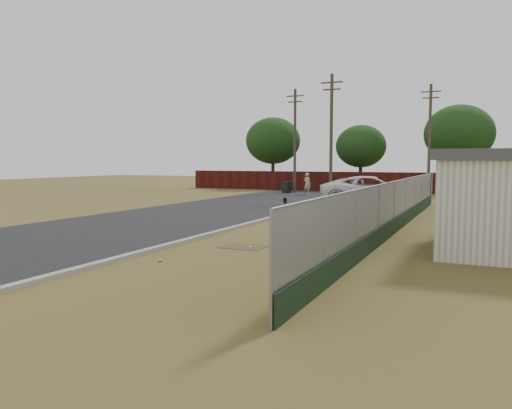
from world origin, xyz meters
The scene contains 12 objects.
ground centered at (0.00, 0.00, 0.00)m, with size 120.00×120.00×0.00m, color brown.
street centered at (-6.76, 8.05, 0.02)m, with size 15.10×60.00×0.12m.
chainlink_fence centered at (3.12, 1.03, 0.80)m, with size 0.10×27.06×2.02m.
privacy_fence centered at (-6.00, 25.00, 0.90)m, with size 30.00×0.12×1.80m, color #3F100D.
utility_poles centered at (-3.67, 20.67, 4.69)m, with size 12.60×8.24×9.00m.
horizon_trees centered at (0.84, 23.56, 4.63)m, with size 33.32×31.94×7.78m.
fire_hydrant centered at (2.70, -9.26, 0.42)m, with size 0.42×0.42×0.91m.
mailbox centered at (-2.10, 1.96, 0.88)m, with size 0.32×0.48×1.12m.
pickup_truck centered at (-0.24, 12.35, 0.91)m, with size 3.03×6.57×1.83m, color silver.
pedestrian centered at (-6.91, 19.31, 0.91)m, with size 0.67×0.44×1.83m, color tan.
trash_bin centered at (-9.35, 20.99, 0.50)m, with size 0.77×0.83×0.98m.
scattered_litter centered at (-0.40, -4.79, 0.04)m, with size 2.86×6.64×0.07m.
Camera 1 is at (6.20, -19.36, 2.77)m, focal length 35.00 mm.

